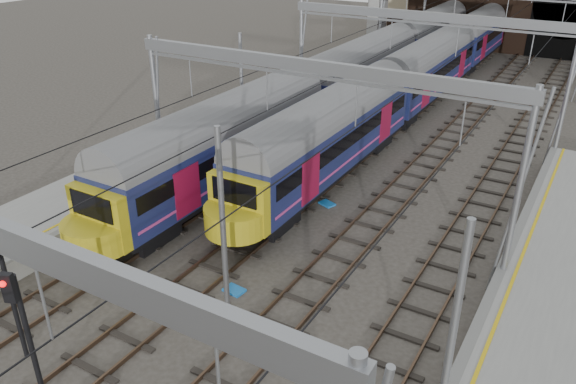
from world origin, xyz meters
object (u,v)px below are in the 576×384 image
Objects in this scene: train_main at (457,49)px; signal_near_centre at (23,325)px; train_second at (399,51)px; signal_near_left at (5,282)px.

train_main is 14.15× the size of signal_near_centre.
train_main is at bearing 41.19° from train_second.
train_second reaches higher than signal_near_left.
signal_near_centre is at bearing -20.12° from signal_near_left.
train_second is 14.26× the size of signal_near_centre.
signal_near_left is 0.98× the size of signal_near_centre.
train_main is at bearing 91.71° from signal_near_left.
train_main is 42.94m from signal_near_centre.
train_main reaches higher than signal_near_left.
train_second is at bearing 74.32° from signal_near_centre.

